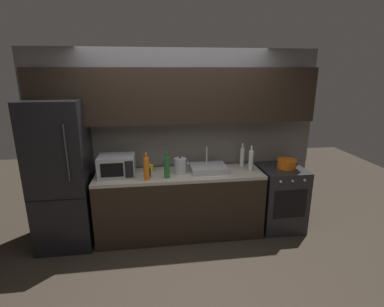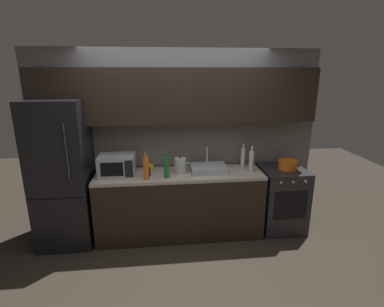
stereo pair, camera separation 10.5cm
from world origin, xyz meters
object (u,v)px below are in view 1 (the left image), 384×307
at_px(wine_bottle_clear, 251,160).
at_px(mug_yellow, 150,168).
at_px(wine_bottle_orange, 146,169).
at_px(cooking_pot, 287,164).
at_px(refrigerator, 62,175).
at_px(wine_bottle_green, 167,167).
at_px(kettle, 180,166).
at_px(oven_range, 280,198).
at_px(wine_bottle_white, 242,157).
at_px(microwave, 117,166).
at_px(mug_dark, 148,172).

distance_m(wine_bottle_clear, mug_yellow, 1.36).
height_order(wine_bottle_orange, cooking_pot, wine_bottle_orange).
bearing_deg(cooking_pot, wine_bottle_orange, -174.41).
bearing_deg(refrigerator, wine_bottle_green, -6.59).
bearing_deg(kettle, wine_bottle_orange, -157.33).
xyz_separation_m(wine_bottle_clear, cooking_pot, (0.53, 0.03, -0.08)).
height_order(oven_range, kettle, kettle).
relative_size(wine_bottle_orange, wine_bottle_white, 1.07).
bearing_deg(cooking_pot, wine_bottle_green, -174.82).
xyz_separation_m(microwave, wine_bottle_white, (1.72, 0.17, 0.00)).
bearing_deg(wine_bottle_white, wine_bottle_orange, -164.46).
height_order(wine_bottle_white, mug_yellow, wine_bottle_white).
relative_size(oven_range, wine_bottle_green, 2.63).
height_order(kettle, mug_yellow, kettle).
distance_m(kettle, wine_bottle_green, 0.24).
height_order(wine_bottle_clear, mug_dark, wine_bottle_clear).
xyz_separation_m(mug_yellow, cooking_pot, (1.88, -0.10, 0.01)).
bearing_deg(wine_bottle_orange, wine_bottle_clear, 6.30).
relative_size(refrigerator, mug_dark, 17.81).
height_order(mug_yellow, cooking_pot, cooking_pot).
distance_m(oven_range, wine_bottle_clear, 0.77).
bearing_deg(mug_dark, kettle, 7.56).
height_order(kettle, wine_bottle_green, wine_bottle_green).
relative_size(oven_range, microwave, 1.96).
distance_m(wine_bottle_green, mug_yellow, 0.34).
bearing_deg(cooking_pot, microwave, 179.55).
bearing_deg(wine_bottle_white, mug_dark, -169.51).
xyz_separation_m(refrigerator, wine_bottle_clear, (2.45, -0.03, 0.10)).
height_order(kettle, wine_bottle_white, wine_bottle_white).
xyz_separation_m(oven_range, mug_dark, (-1.86, -0.06, 0.50)).
xyz_separation_m(wine_bottle_orange, wine_bottle_green, (0.25, 0.04, -0.01)).
height_order(wine_bottle_green, mug_dark, wine_bottle_green).
bearing_deg(wine_bottle_green, oven_range, 5.30).
height_order(microwave, wine_bottle_green, wine_bottle_green).
bearing_deg(refrigerator, microwave, 1.55).
height_order(microwave, kettle, microwave).
height_order(oven_range, wine_bottle_white, wine_bottle_white).
distance_m(microwave, cooking_pot, 2.31).
bearing_deg(wine_bottle_clear, cooking_pot, 3.74).
height_order(kettle, wine_bottle_orange, wine_bottle_orange).
bearing_deg(wine_bottle_clear, kettle, 178.23).
relative_size(refrigerator, oven_range, 2.10).
bearing_deg(kettle, microwave, 178.33).
xyz_separation_m(kettle, wine_bottle_white, (0.90, 0.19, 0.03)).
xyz_separation_m(wine_bottle_green, mug_yellow, (-0.21, 0.25, -0.09)).
height_order(oven_range, wine_bottle_green, wine_bottle_green).
distance_m(wine_bottle_white, cooking_pot, 0.62).
bearing_deg(oven_range, wine_bottle_green, -174.70).
bearing_deg(kettle, wine_bottle_green, -141.76).
bearing_deg(mug_dark, mug_yellow, 78.67).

